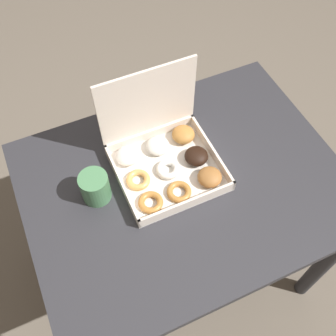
{
  "coord_description": "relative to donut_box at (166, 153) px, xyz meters",
  "views": [
    {
      "loc": [
        -0.31,
        -0.55,
        1.74
      ],
      "look_at": [
        -0.03,
        0.06,
        0.73
      ],
      "focal_mm": 42.0,
      "sensor_mm": 36.0,
      "label": 1
    }
  ],
  "objects": [
    {
      "name": "ground_plane",
      "position": [
        0.02,
        -0.09,
        -0.76
      ],
      "size": [
        8.0,
        8.0,
        0.0
      ],
      "primitive_type": "plane",
      "color": "#6B6054"
    },
    {
      "name": "coffee_mug",
      "position": [
        -0.24,
        -0.03,
        0.0
      ],
      "size": [
        0.09,
        0.09,
        0.1
      ],
      "color": "#4C8456",
      "rests_on": "dining_table"
    },
    {
      "name": "dining_table",
      "position": [
        0.02,
        -0.09,
        -0.16
      ],
      "size": [
        0.98,
        0.75,
        0.71
      ],
      "color": "#2D2D33",
      "rests_on": "ground_plane"
    },
    {
      "name": "donut_box",
      "position": [
        0.0,
        0.0,
        0.0
      ],
      "size": [
        0.31,
        0.3,
        0.29
      ],
      "color": "silver",
      "rests_on": "dining_table"
    }
  ]
}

